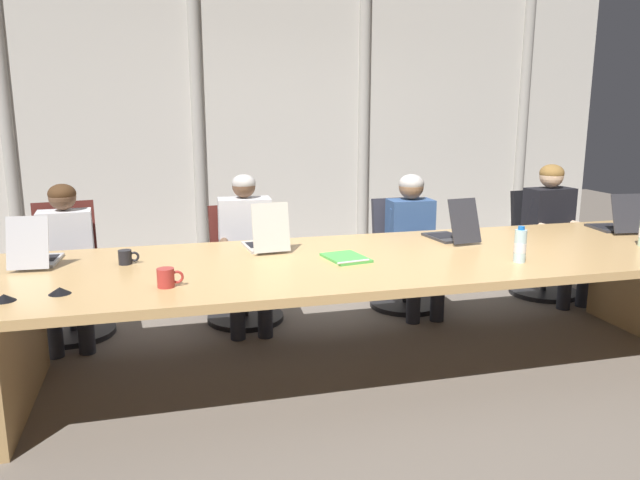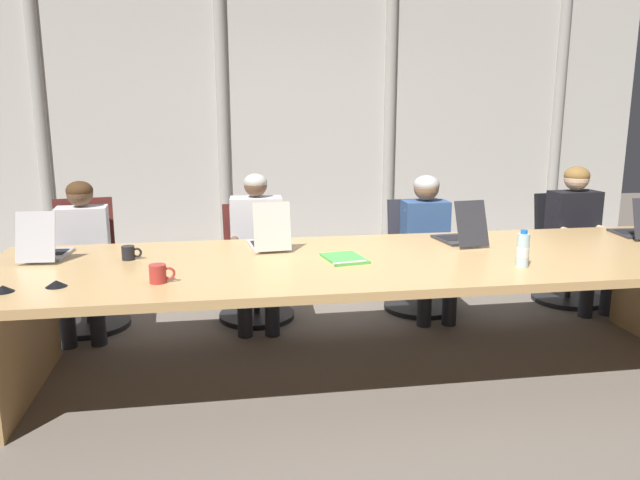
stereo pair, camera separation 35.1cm
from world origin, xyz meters
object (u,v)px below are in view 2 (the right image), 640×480
Objects in this scene: person_left_mid at (257,241)px; coffee_mug_near at (159,274)px; laptop_right_mid at (638,229)px; conference_mic_left_side at (3,289)px; laptop_left_mid at (269,239)px; office_chair_left_mid at (255,276)px; water_bottle_secondary at (523,250)px; person_left_end at (83,250)px; office_chair_left_end at (87,280)px; office_chair_right_mid at (566,261)px; conference_mic_middle at (56,283)px; office_chair_center at (419,268)px; coffee_mug_far at (129,253)px; person_center at (428,236)px; person_right_mid at (579,228)px; laptop_center at (460,235)px; spiral_notepad at (345,258)px; laptop_left_end at (45,249)px.

person_left_mid reaches higher than coffee_mug_near.
conference_mic_left_side is (-4.06, -0.70, -0.04)m from laptop_right_mid.
laptop_left_mid reaches higher than office_chair_left_mid.
person_left_mid is 2.00m from water_bottle_secondary.
office_chair_left_mid is 0.79× the size of person_left_end.
office_chair_left_end reaches higher than office_chair_right_mid.
laptop_left_mid is 3.73× the size of conference_mic_middle.
laptop_left_mid is at bearing 50.85° from office_chair_left_end.
office_chair_left_mid is 1.68m from coffee_mug_near.
office_chair_right_mid is 3.98m from person_left_end.
coffee_mug_near is at bearing 133.02° from laptop_left_mid.
water_bottle_secondary is (0.11, -1.51, 0.50)m from office_chair_center.
coffee_mug_near is at bearing -67.59° from coffee_mug_far.
person_left_mid reaches higher than office_chair_right_mid.
laptop_right_mid is 3.53m from coffee_mug_far.
conference_mic_left_side is (-0.76, -0.04, -0.03)m from coffee_mug_near.
person_left_mid is at bearing -86.46° from office_chair_center.
person_center is at bearing 78.33° from office_chair_left_end.
office_chair_left_mid reaches higher than conference_mic_left_side.
person_right_mid is 9.71× the size of coffee_mug_far.
person_left_mid is (-1.35, 0.69, -0.15)m from laptop_center.
office_chair_center is 1.38m from person_right_mid.
coffee_mug_far is at bearing -67.88° from person_center.
person_left_mid reaches higher than office_chair_left_end.
laptop_left_end is at bearing 159.54° from spiral_notepad.
water_bottle_secondary is 1.61× the size of coffee_mug_near.
office_chair_center is at bearing 29.75° from conference_mic_left_side.
office_chair_left_mid is at bearing 81.59° from office_chair_left_end.
person_center reaches higher than office_chair_left_mid.
office_chair_center is at bearing -101.29° from person_right_mid.
person_right_mid is (1.32, 0.01, 0.03)m from person_center.
office_chair_left_mid is 1.34m from coffee_mug_far.
water_bottle_secondary is 2.82m from conference_mic_left_side.
person_right_mid is 10.67× the size of conference_mic_middle.
office_chair_left_end is 1.08× the size of office_chair_center.
spiral_notepad is (-2.23, -0.33, -0.05)m from laptop_right_mid.
office_chair_left_mid is 1.00× the size of office_chair_center.
person_left_end is 3.05m from water_bottle_secondary.
laptop_left_end is 0.37× the size of person_center.
person_center is at bearing 69.41° from laptop_right_mid.
person_left_end is at bearing 59.20° from laptop_left_mid.
office_chair_left_end is 4.41× the size of water_bottle_secondary.
spiral_notepad is at bearing 17.09° from coffee_mug_near.
laptop_right_mid reaches higher than conference_mic_middle.
person_left_mid is (-2.69, -0.16, 0.31)m from office_chair_right_mid.
laptop_left_mid is 0.46× the size of office_chair_left_mid.
laptop_left_end is at bearing -11.34° from office_chair_left_end.
office_chair_center is at bearing 99.60° from person_left_mid.
person_center is 10.20× the size of conference_mic_left_side.
laptop_right_mid reaches higher than coffee_mug_near.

